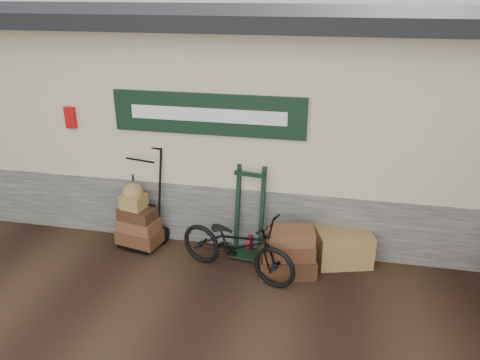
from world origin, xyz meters
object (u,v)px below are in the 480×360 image
Objects in this scene: porter_trolley at (143,196)px; suitcase_stack at (288,251)px; bicycle at (237,241)px; wicker_hamper at (344,248)px; green_barrow at (249,212)px.

suitcase_stack is at bearing 1.84° from porter_trolley.
porter_trolley reaches higher than suitcase_stack.
suitcase_stack is 0.69m from bicycle.
bicycle is (-0.64, -0.17, 0.17)m from suitcase_stack.
wicker_hamper is 1.50m from bicycle.
bicycle is (1.49, -0.55, -0.24)m from porter_trolley.
porter_trolley is 2.90m from wicker_hamper.
wicker_hamper is (2.85, 0.00, -0.50)m from porter_trolley.
porter_trolley is 0.87× the size of bicycle.
porter_trolley is 2.20m from suitcase_stack.
wicker_hamper is (1.32, 0.00, -0.41)m from green_barrow.
green_barrow reaches higher than wicker_hamper.
green_barrow reaches higher than bicycle.
wicker_hamper is (0.72, 0.38, -0.09)m from suitcase_stack.
suitcase_stack is 1.02× the size of wicker_hamper.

